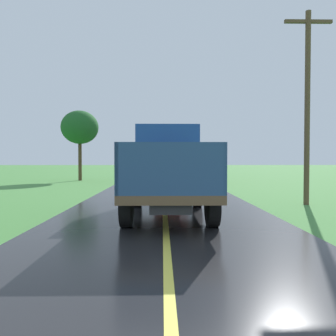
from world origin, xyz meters
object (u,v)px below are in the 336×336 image
object	(u,v)px
banana_truck_near	(168,168)
utility_pole_roadside	(307,101)
banana_truck_far	(169,163)
roadside_tree_near_left	(80,128)

from	to	relation	value
banana_truck_near	utility_pole_roadside	size ratio (longest dim) A/B	0.79
banana_truck_far	utility_pole_roadside	distance (m)	14.11
banana_truck_near	utility_pole_roadside	xyz separation A→B (m)	(5.31, 1.89, 2.46)
banana_truck_far	roadside_tree_near_left	bearing A→B (deg)	169.00
banana_truck_near	banana_truck_far	bearing A→B (deg)	88.58
utility_pole_roadside	roadside_tree_near_left	xyz separation A→B (m)	(-12.25, 14.40, 0.41)
utility_pole_roadside	roadside_tree_near_left	size ratio (longest dim) A/B	1.28
banana_truck_far	roadside_tree_near_left	xyz separation A→B (m)	(-7.30, 1.42, 2.87)
roadside_tree_near_left	banana_truck_near	bearing A→B (deg)	-66.95
banana_truck_far	roadside_tree_near_left	world-z (taller)	roadside_tree_near_left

